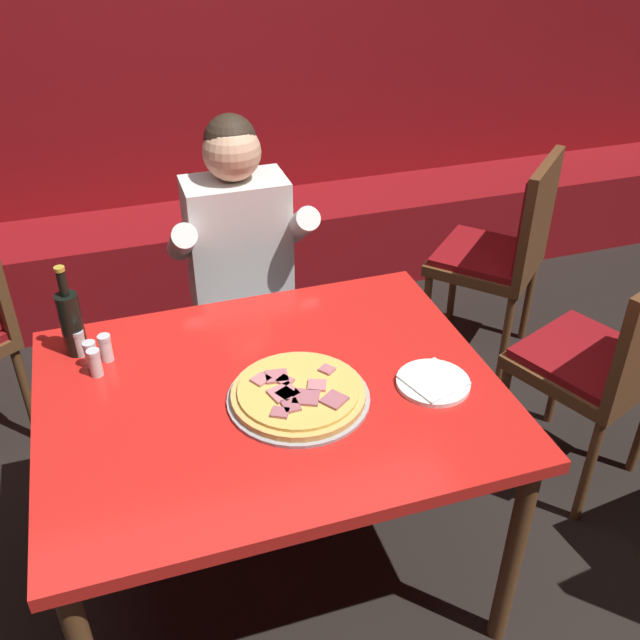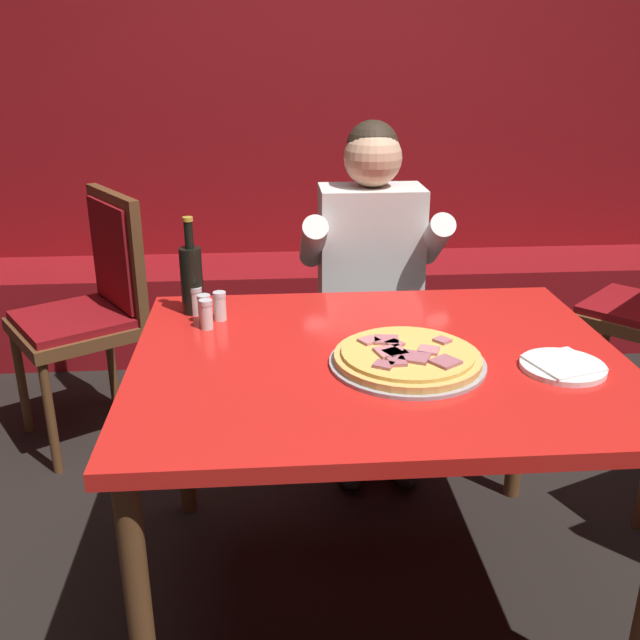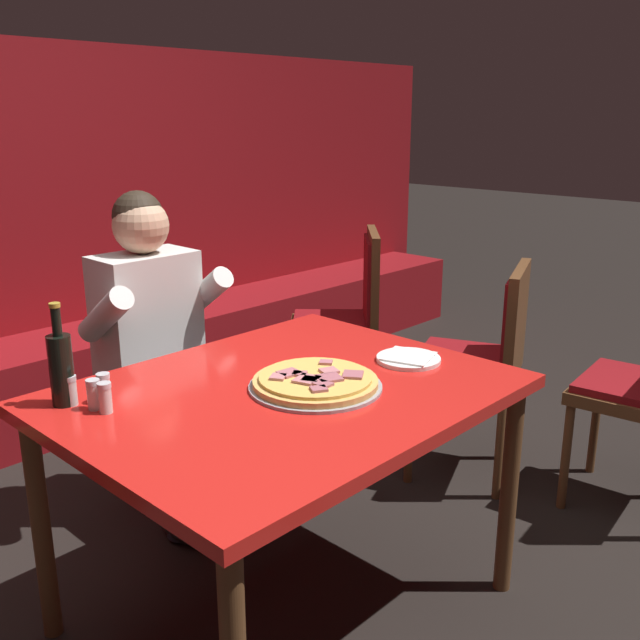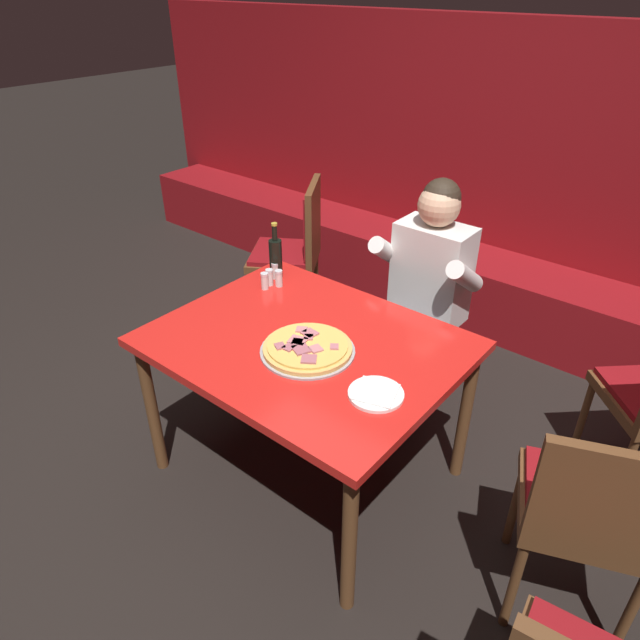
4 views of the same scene
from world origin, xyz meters
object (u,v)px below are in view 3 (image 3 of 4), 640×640
Objects in this scene: main_dining_table at (285,412)px; dining_chair_far_right at (349,311)px; dining_chair_far_left at (484,352)px; plate_white_paper at (409,359)px; shaker_oregano at (104,389)px; beer_bottle at (61,367)px; shaker_parmesan at (70,392)px; shaker_black_pepper at (94,396)px; pizza at (315,382)px; shaker_red_pepper_flakes at (105,399)px; diner_seated_blue_shirt at (161,343)px.

dining_chair_far_right is (1.30, 0.90, -0.12)m from main_dining_table.
plate_white_paper is at bearing -167.47° from dining_chair_far_left.
dining_chair_far_left reaches higher than shaker_oregano.
dining_chair_far_left reaches higher than plate_white_paper.
shaker_parmesan is (0.01, -0.02, -0.07)m from beer_bottle.
plate_white_paper is 2.44× the size of shaker_black_pepper.
plate_white_paper is 0.82m from dining_chair_far_left.
pizza is 4.60× the size of shaker_parmesan.
shaker_red_pepper_flakes is at bearing 159.30° from plate_white_paper.
plate_white_paper is (0.44, -0.12, 0.09)m from main_dining_table.
main_dining_table is 1.00× the size of diner_seated_blue_shirt.
shaker_parmesan is 0.09m from shaker_oregano.
pizza is 0.69m from shaker_parmesan.
plate_white_paper is at bearing -22.90° from shaker_black_pepper.
pizza is 1.18m from dining_chair_far_left.
pizza is at bearing -28.79° from shaker_red_pepper_flakes.
beer_bottle is 3.40× the size of shaker_red_pepper_flakes.
dining_chair_far_right is at bearing 19.47° from shaker_oregano.
shaker_parmesan is 0.08m from shaker_black_pepper.
plate_white_paper is at bearing -69.63° from diner_seated_blue_shirt.
shaker_parmesan and shaker_oregano have the same top height.
shaker_parmesan reaches higher than plate_white_paper.
shaker_parmesan reaches higher than main_dining_table.
dining_chair_far_right is (1.72, 0.61, -0.24)m from shaker_oregano.
shaker_red_pepper_flakes is (-0.90, 0.34, 0.03)m from plate_white_paper.
pizza is at bearing -142.18° from dining_chair_far_right.
diner_seated_blue_shirt is at bearing -175.18° from dining_chair_far_right.
dining_chair_far_right is (1.20, 0.10, -0.14)m from diner_seated_blue_shirt.
beer_bottle is 3.40× the size of shaker_oregano.
main_dining_table is 3.23× the size of pizza.
main_dining_table is 14.83× the size of shaker_red_pepper_flakes.
shaker_oregano reaches higher than plate_white_paper.
shaker_oregano is 0.09× the size of dining_chair_far_left.
dining_chair_far_left is at bearing -8.16° from shaker_oregano.
main_dining_table is at bearing -34.04° from shaker_oregano.
shaker_parmesan is 1.75m from dining_chair_far_left.
beer_bottle is 3.40× the size of shaker_parmesan.
shaker_red_pepper_flakes is 1.70m from dining_chair_far_left.
diner_seated_blue_shirt is at bearing 45.65° from shaker_red_pepper_flakes.
dining_chair_far_left reaches higher than main_dining_table.
shaker_oregano is at bearing 144.11° from pizza.
dining_chair_far_right is (1.24, 0.96, -0.22)m from pizza.
diner_seated_blue_shirt is at bearing 146.21° from dining_chair_far_left.
main_dining_table is at bearing -29.50° from shaker_black_pepper.
shaker_oregano is (-0.42, 0.29, 0.12)m from main_dining_table.
beer_bottle is at bearing -144.29° from diner_seated_blue_shirt.
shaker_oregano is 0.07× the size of diner_seated_blue_shirt.
shaker_parmesan is 1.90m from dining_chair_far_right.
shaker_oregano is at bearing 145.96° from main_dining_table.
shaker_red_pepper_flakes is (-0.46, 0.22, 0.12)m from main_dining_table.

